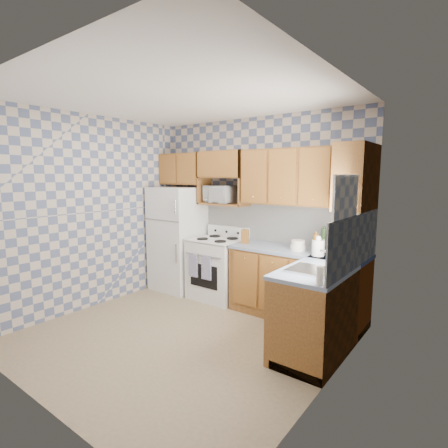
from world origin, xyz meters
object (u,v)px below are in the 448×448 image
at_px(refrigerator, 178,239).
at_px(microwave, 221,194).
at_px(stove_body, 217,269).
at_px(electric_kettle, 318,248).

bearing_deg(refrigerator, microwave, 14.44).
height_order(stove_body, electric_kettle, electric_kettle).
height_order(microwave, electric_kettle, microwave).
bearing_deg(microwave, electric_kettle, -5.49).
height_order(stove_body, microwave, microwave).
xyz_separation_m(stove_body, electric_kettle, (1.64, -0.15, 0.56)).
xyz_separation_m(refrigerator, stove_body, (0.80, 0.03, -0.39)).
bearing_deg(microwave, stove_body, -63.93).
distance_m(stove_body, microwave, 1.15).
bearing_deg(stove_body, refrigerator, -178.22).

